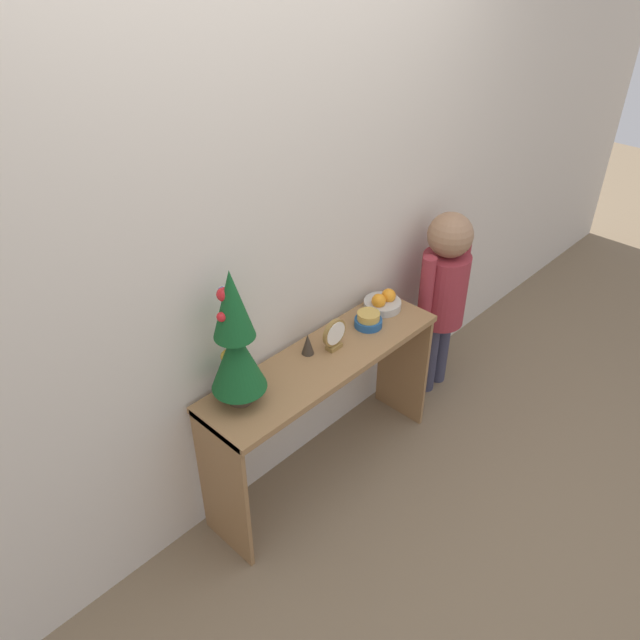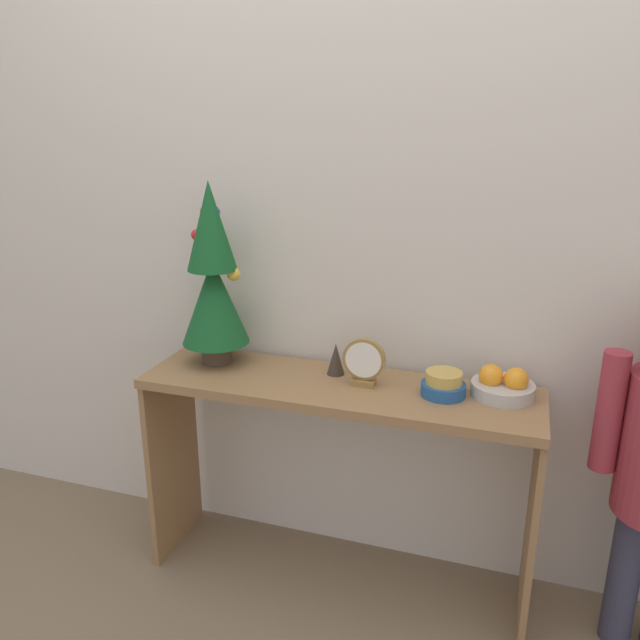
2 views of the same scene
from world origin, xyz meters
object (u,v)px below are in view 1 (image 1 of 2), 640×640
at_px(figurine, 308,344).
at_px(child_figure, 444,285).
at_px(mini_tree, 235,341).
at_px(fruit_bowl, 383,302).
at_px(singing_bowl, 368,320).
at_px(desk_clock, 334,335).

height_order(figurine, child_figure, child_figure).
height_order(mini_tree, fruit_bowl, mini_tree).
height_order(fruit_bowl, singing_bowl, fruit_bowl).
bearing_deg(singing_bowl, fruit_bowl, 15.98).
relative_size(fruit_bowl, child_figure, 0.17).
distance_m(singing_bowl, desk_clock, 0.24).
bearing_deg(mini_tree, desk_clock, -4.10).
distance_m(mini_tree, fruit_bowl, 0.95).
relative_size(mini_tree, desk_clock, 3.97).
relative_size(mini_tree, singing_bowl, 4.55).
bearing_deg(figurine, fruit_bowl, -0.87).
relative_size(desk_clock, child_figure, 0.14).
height_order(mini_tree, singing_bowl, mini_tree).
xyz_separation_m(mini_tree, desk_clock, (0.51, -0.04, -0.22)).
relative_size(mini_tree, fruit_bowl, 3.26).
bearing_deg(desk_clock, child_figure, -0.60).
relative_size(singing_bowl, desk_clock, 0.87).
bearing_deg(fruit_bowl, child_figure, -7.86).
xyz_separation_m(singing_bowl, desk_clock, (-0.24, -0.01, 0.04)).
relative_size(fruit_bowl, desk_clock, 1.22).
distance_m(mini_tree, child_figure, 1.40).
distance_m(fruit_bowl, desk_clock, 0.41).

